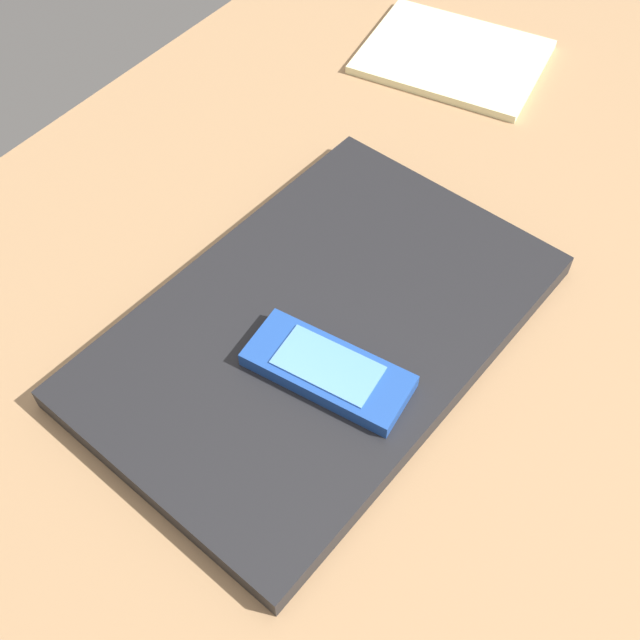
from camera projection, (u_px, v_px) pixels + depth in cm
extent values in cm
cube|color=#9E7751|center=(400.00, 337.00, 61.37)|extent=(120.00, 80.00, 3.00)
cube|color=black|center=(320.00, 328.00, 58.85)|extent=(36.57, 24.75, 1.93)
cube|color=#1E479E|center=(328.00, 370.00, 54.71)|extent=(6.11, 12.22, 1.20)
cube|color=#5993E0|center=(328.00, 365.00, 54.17)|extent=(4.56, 7.66, 0.14)
cube|color=#F2EDB2|center=(453.00, 57.00, 80.42)|extent=(16.82, 19.98, 0.80)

